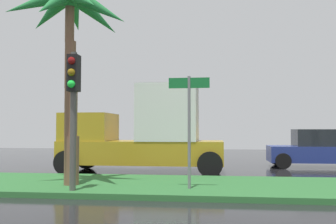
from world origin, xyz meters
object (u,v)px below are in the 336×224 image
object	(u,v)px
traffic_signal_median_left	(73,95)
box_truck_lead	(144,134)
street_name_sign	(189,116)
car_in_traffic_leading	(318,149)
palm_tree_mid_left	(71,16)

from	to	relation	value
traffic_signal_median_left	box_truck_lead	bearing A→B (deg)	81.54
street_name_sign	car_in_traffic_leading	distance (m)	9.57
palm_tree_mid_left	box_truck_lead	world-z (taller)	palm_tree_mid_left
traffic_signal_median_left	street_name_sign	xyz separation A→B (m)	(2.96, 0.71, -0.54)
box_truck_lead	traffic_signal_median_left	bearing A→B (deg)	81.54
palm_tree_mid_left	traffic_signal_median_left	world-z (taller)	palm_tree_mid_left
traffic_signal_median_left	palm_tree_mid_left	bearing A→B (deg)	115.53
car_in_traffic_leading	street_name_sign	bearing A→B (deg)	55.97
box_truck_lead	car_in_traffic_leading	xyz separation A→B (m)	(7.44, 2.99, -0.72)
traffic_signal_median_left	box_truck_lead	xyz separation A→B (m)	(0.83, 5.58, -1.07)
palm_tree_mid_left	car_in_traffic_leading	bearing A→B (deg)	39.91
traffic_signal_median_left	car_in_traffic_leading	world-z (taller)	traffic_signal_median_left
street_name_sign	car_in_traffic_leading	xyz separation A→B (m)	(5.31, 7.86, -1.25)
street_name_sign	box_truck_lead	distance (m)	5.35
palm_tree_mid_left	street_name_sign	size ratio (longest dim) A/B	2.02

